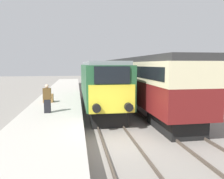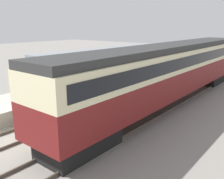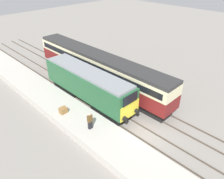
% 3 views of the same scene
% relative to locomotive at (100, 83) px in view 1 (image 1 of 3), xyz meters
% --- Properties ---
extents(ground_plane, '(120.00, 120.00, 0.00)m').
position_rel_locomotive_xyz_m(ground_plane, '(0.00, -8.01, -2.08)').
color(ground_plane, gray).
extents(platform_left, '(3.50, 50.00, 0.82)m').
position_rel_locomotive_xyz_m(platform_left, '(-3.30, -0.01, -1.68)').
color(platform_left, '#B7B2A8').
rests_on(platform_left, ground_plane).
extents(rails_near_track, '(1.51, 60.00, 0.14)m').
position_rel_locomotive_xyz_m(rails_near_track, '(0.00, -3.01, -2.01)').
color(rails_near_track, '#4C4238').
rests_on(rails_near_track, ground_plane).
extents(rails_far_track, '(1.50, 60.00, 0.14)m').
position_rel_locomotive_xyz_m(rails_far_track, '(3.40, -3.01, -2.01)').
color(rails_far_track, '#4C4238').
rests_on(rails_far_track, ground_plane).
extents(locomotive, '(2.70, 12.47, 3.78)m').
position_rel_locomotive_xyz_m(locomotive, '(0.00, 0.00, 0.00)').
color(locomotive, black).
rests_on(locomotive, ground_plane).
extents(passenger_carriage, '(2.75, 21.39, 4.10)m').
position_rel_locomotive_xyz_m(passenger_carriage, '(3.40, 2.20, 0.42)').
color(passenger_carriage, black).
rests_on(passenger_carriage, ground_plane).
extents(person_on_platform, '(0.44, 0.26, 1.64)m').
position_rel_locomotive_xyz_m(person_on_platform, '(-3.52, -4.50, -0.45)').
color(person_on_platform, black).
rests_on(person_on_platform, platform_left).
extents(luggage_crate, '(0.70, 0.56, 0.60)m').
position_rel_locomotive_xyz_m(luggage_crate, '(-3.91, -0.86, -0.97)').
color(luggage_crate, olive).
rests_on(luggage_crate, platform_left).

